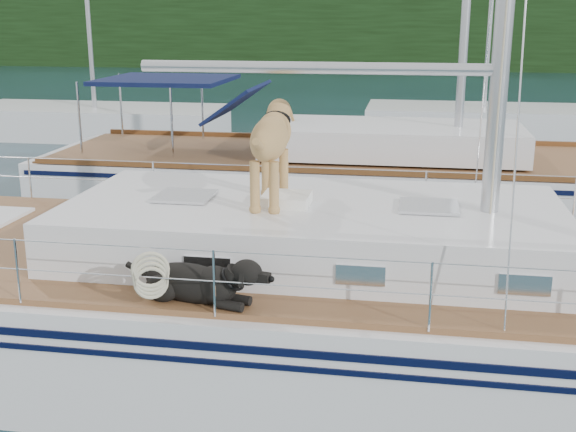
# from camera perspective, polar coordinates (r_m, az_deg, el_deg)

# --- Properties ---
(ground) EXTENTS (120.00, 120.00, 0.00)m
(ground) POSITION_cam_1_polar(r_m,az_deg,el_deg) (8.37, -3.67, -10.82)
(ground) COLOR black
(ground) RESTS_ON ground
(tree_line) EXTENTS (90.00, 3.00, 6.00)m
(tree_line) POSITION_cam_1_polar(r_m,az_deg,el_deg) (52.31, 8.02, 14.69)
(tree_line) COLOR black
(tree_line) RESTS_ON ground
(shore_bank) EXTENTS (92.00, 1.00, 1.20)m
(shore_bank) POSITION_cam_1_polar(r_m,az_deg,el_deg) (53.60, 7.97, 12.14)
(shore_bank) COLOR #595147
(shore_bank) RESTS_ON ground
(main_sailboat) EXTENTS (12.00, 3.80, 14.01)m
(main_sailboat) POSITION_cam_1_polar(r_m,az_deg,el_deg) (8.06, -3.12, -6.55)
(main_sailboat) COLOR white
(main_sailboat) RESTS_ON ground
(neighbor_sailboat) EXTENTS (11.00, 3.50, 13.30)m
(neighbor_sailboat) POSITION_cam_1_polar(r_m,az_deg,el_deg) (14.06, 3.69, 2.87)
(neighbor_sailboat) COLOR white
(neighbor_sailboat) RESTS_ON ground
(bg_boat_west) EXTENTS (8.00, 3.00, 11.65)m
(bg_boat_west) POSITION_cam_1_polar(r_m,az_deg,el_deg) (23.65, -14.94, 7.14)
(bg_boat_west) COLOR white
(bg_boat_west) RESTS_ON ground
(bg_boat_center) EXTENTS (7.20, 3.00, 11.65)m
(bg_boat_center) POSITION_cam_1_polar(r_m,az_deg,el_deg) (23.61, 15.13, 7.13)
(bg_boat_center) COLOR white
(bg_boat_center) RESTS_ON ground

